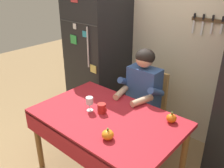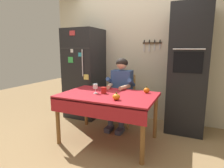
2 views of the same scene
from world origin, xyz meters
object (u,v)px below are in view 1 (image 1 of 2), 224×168
(refrigerator, at_px, (98,57))
(dining_table, at_px, (106,124))
(pumpkin_medium, at_px, (108,135))
(coffee_mug, at_px, (102,108))
(seated_person, at_px, (140,94))
(chair_behind_person, at_px, (148,105))
(pumpkin_large, at_px, (171,118))
(wine_glass, at_px, (90,101))

(refrigerator, distance_m, dining_table, 1.32)
(pumpkin_medium, bearing_deg, coffee_mug, 140.12)
(seated_person, bearing_deg, refrigerator, 163.13)
(chair_behind_person, relative_size, seated_person, 0.75)
(refrigerator, height_order, pumpkin_large, refrigerator)
(seated_person, relative_size, wine_glass, 8.61)
(refrigerator, relative_size, wine_glass, 12.45)
(refrigerator, bearing_deg, chair_behind_person, -5.61)
(pumpkin_large, relative_size, pumpkin_medium, 0.99)
(refrigerator, height_order, seated_person, refrigerator)
(refrigerator, xyz_separation_m, coffee_mug, (0.87, -0.85, -0.11))
(refrigerator, height_order, chair_behind_person, refrigerator)
(dining_table, bearing_deg, refrigerator, 137.09)
(coffee_mug, height_order, pumpkin_medium, pumpkin_medium)
(dining_table, distance_m, wine_glass, 0.27)
(coffee_mug, bearing_deg, refrigerator, 135.76)
(coffee_mug, bearing_deg, dining_table, -23.72)
(refrigerator, relative_size, pumpkin_medium, 17.20)
(chair_behind_person, distance_m, seated_person, 0.29)
(seated_person, height_order, wine_glass, seated_person)
(seated_person, bearing_deg, pumpkin_large, -27.13)
(wine_glass, distance_m, pumpkin_large, 0.78)
(seated_person, xyz_separation_m, wine_glass, (-0.17, -0.62, 0.10))
(coffee_mug, xyz_separation_m, wine_glass, (-0.12, -0.05, 0.05))
(chair_behind_person, distance_m, pumpkin_medium, 1.09)
(wine_glass, bearing_deg, seated_person, 74.90)
(dining_table, relative_size, pumpkin_medium, 13.38)
(chair_behind_person, xyz_separation_m, coffee_mug, (-0.05, -0.76, 0.28))
(chair_behind_person, bearing_deg, wine_glass, -101.67)
(wine_glass, bearing_deg, chair_behind_person, 78.33)
(refrigerator, distance_m, pumpkin_large, 1.56)
(wine_glass, bearing_deg, dining_table, 3.95)
(wine_glass, distance_m, pumpkin_medium, 0.49)
(dining_table, xyz_separation_m, seated_person, (-0.03, 0.60, 0.08))
(seated_person, bearing_deg, dining_table, -87.28)
(chair_behind_person, height_order, wine_glass, chair_behind_person)
(chair_behind_person, xyz_separation_m, seated_person, (0.00, -0.19, 0.23))
(seated_person, bearing_deg, chair_behind_person, 90.00)
(refrigerator, distance_m, pumpkin_medium, 1.63)
(refrigerator, bearing_deg, seated_person, -16.87)
(refrigerator, height_order, dining_table, refrigerator)
(coffee_mug, xyz_separation_m, pumpkin_large, (0.58, 0.30, -0.01))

